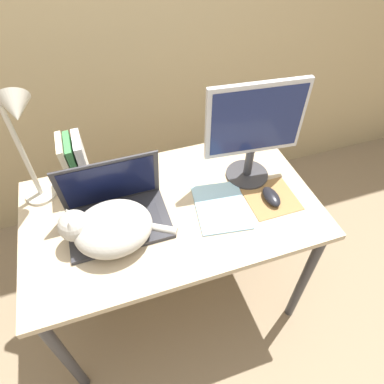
{
  "coord_description": "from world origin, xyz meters",
  "views": [
    {
      "loc": [
        -0.21,
        -0.56,
        1.83
      ],
      "look_at": [
        0.08,
        0.32,
        0.86
      ],
      "focal_mm": 32.0,
      "sensor_mm": 36.0,
      "label": 1
    }
  ],
  "objects_px": {
    "computer_mouse": "(271,197)",
    "laptop": "(117,211)",
    "cat": "(109,228)",
    "notepad": "(221,207)",
    "book_row": "(76,164)",
    "desk_lamp": "(21,130)",
    "external_monitor": "(254,129)"
  },
  "relations": [
    {
      "from": "computer_mouse",
      "to": "laptop",
      "type": "bearing_deg",
      "value": 170.94
    },
    {
      "from": "laptop",
      "to": "external_monitor",
      "type": "height_order",
      "value": "external_monitor"
    },
    {
      "from": "external_monitor",
      "to": "computer_mouse",
      "type": "bearing_deg",
      "value": -79.26
    },
    {
      "from": "cat",
      "to": "computer_mouse",
      "type": "distance_m",
      "value": 0.67
    },
    {
      "from": "computer_mouse",
      "to": "desk_lamp",
      "type": "distance_m",
      "value": 0.99
    },
    {
      "from": "notepad",
      "to": "laptop",
      "type": "bearing_deg",
      "value": 170.15
    },
    {
      "from": "computer_mouse",
      "to": "notepad",
      "type": "bearing_deg",
      "value": 172.47
    },
    {
      "from": "computer_mouse",
      "to": "desk_lamp",
      "type": "height_order",
      "value": "desk_lamp"
    },
    {
      "from": "laptop",
      "to": "desk_lamp",
      "type": "bearing_deg",
      "value": 140.02
    },
    {
      "from": "cat",
      "to": "book_row",
      "type": "distance_m",
      "value": 0.34
    },
    {
      "from": "book_row",
      "to": "notepad",
      "type": "xyz_separation_m",
      "value": [
        0.53,
        -0.31,
        -0.12
      ]
    },
    {
      "from": "desk_lamp",
      "to": "notepad",
      "type": "relative_size",
      "value": 1.75
    },
    {
      "from": "desk_lamp",
      "to": "notepad",
      "type": "xyz_separation_m",
      "value": [
        0.67,
        -0.28,
        -0.35
      ]
    },
    {
      "from": "external_monitor",
      "to": "computer_mouse",
      "type": "height_order",
      "value": "external_monitor"
    },
    {
      "from": "laptop",
      "to": "cat",
      "type": "bearing_deg",
      "value": -114.33
    },
    {
      "from": "computer_mouse",
      "to": "notepad",
      "type": "height_order",
      "value": "computer_mouse"
    },
    {
      "from": "computer_mouse",
      "to": "book_row",
      "type": "height_order",
      "value": "book_row"
    },
    {
      "from": "book_row",
      "to": "desk_lamp",
      "type": "xyz_separation_m",
      "value": [
        -0.14,
        -0.03,
        0.23
      ]
    },
    {
      "from": "laptop",
      "to": "desk_lamp",
      "type": "xyz_separation_m",
      "value": [
        -0.25,
        0.21,
        0.3
      ]
    },
    {
      "from": "cat",
      "to": "book_row",
      "type": "xyz_separation_m",
      "value": [
        -0.07,
        0.33,
        0.05
      ]
    },
    {
      "from": "laptop",
      "to": "cat",
      "type": "relative_size",
      "value": 0.92
    },
    {
      "from": "laptop",
      "to": "book_row",
      "type": "height_order",
      "value": "laptop"
    },
    {
      "from": "cat",
      "to": "computer_mouse",
      "type": "relative_size",
      "value": 3.73
    },
    {
      "from": "book_row",
      "to": "notepad",
      "type": "bearing_deg",
      "value": -30.67
    },
    {
      "from": "cat",
      "to": "notepad",
      "type": "distance_m",
      "value": 0.46
    },
    {
      "from": "cat",
      "to": "book_row",
      "type": "relative_size",
      "value": 1.68
    },
    {
      "from": "external_monitor",
      "to": "notepad",
      "type": "relative_size",
      "value": 1.56
    },
    {
      "from": "laptop",
      "to": "cat",
      "type": "distance_m",
      "value": 0.1
    },
    {
      "from": "cat",
      "to": "book_row",
      "type": "height_order",
      "value": "book_row"
    },
    {
      "from": "cat",
      "to": "desk_lamp",
      "type": "height_order",
      "value": "desk_lamp"
    },
    {
      "from": "laptop",
      "to": "notepad",
      "type": "distance_m",
      "value": 0.42
    },
    {
      "from": "desk_lamp",
      "to": "external_monitor",
      "type": "bearing_deg",
      "value": -9.49
    }
  ]
}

